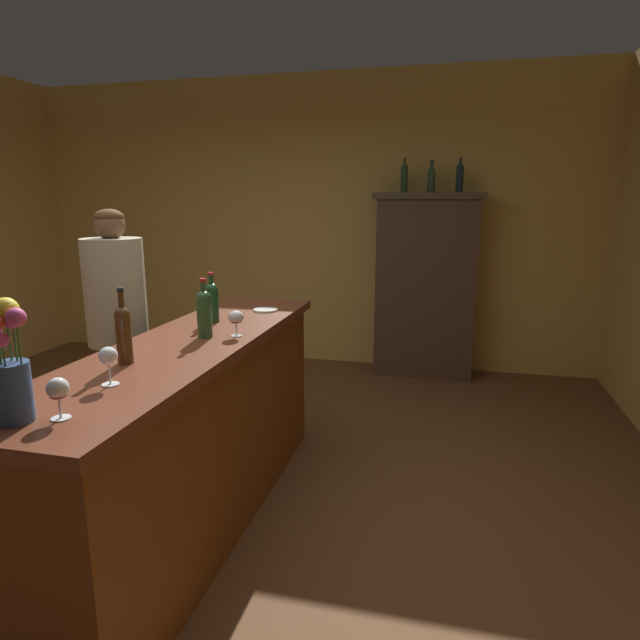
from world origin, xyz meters
The scene contains 16 objects.
floor centered at (0.00, 0.00, 0.00)m, with size 7.71×7.71×0.00m, color brown.
wall_back centered at (0.00, 3.03, 1.45)m, with size 5.98×0.12×2.90m, color #D4AC54.
bar_counter centered at (0.29, -0.12, 0.50)m, with size 0.60×2.39×1.00m.
display_cabinet centered at (1.28, 2.74, 0.91)m, with size 1.01×0.39×1.75m.
wine_bottle_syrah centered at (0.21, -0.53, 1.13)m, with size 0.06×0.06×0.32m.
wine_bottle_merlot centered at (0.22, 0.29, 1.12)m, with size 0.07×0.07×0.28m.
wine_bottle_pinot centered at (0.34, -0.04, 1.13)m, with size 0.07×0.07×0.30m.
wine_glass_front centered at (0.48, 0.01, 1.09)m, with size 0.08×0.08×0.13m.
wine_glass_mid centered at (0.36, -1.10, 1.09)m, with size 0.07×0.07×0.13m.
wine_glass_rear centered at (0.31, -0.79, 1.10)m, with size 0.07×0.07×0.15m.
flower_arrangement centered at (0.23, -1.15, 1.17)m, with size 0.16×0.12×0.38m.
cheese_plate centered at (0.41, 0.65, 1.00)m, with size 0.15×0.15×0.01m, color white.
display_bottle_left centered at (1.05, 2.74, 1.89)m, with size 0.07×0.07×0.33m.
display_bottle_midleft centered at (1.29, 2.74, 1.87)m, with size 0.07×0.07×0.29m.
display_bottle_center centered at (1.55, 2.74, 1.89)m, with size 0.07×0.07×0.31m.
patron_near_entrance centered at (-0.35, 0.24, 0.89)m, with size 0.34×0.34×1.62m.
Camera 1 is at (1.52, -2.43, 1.66)m, focal length 30.09 mm.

